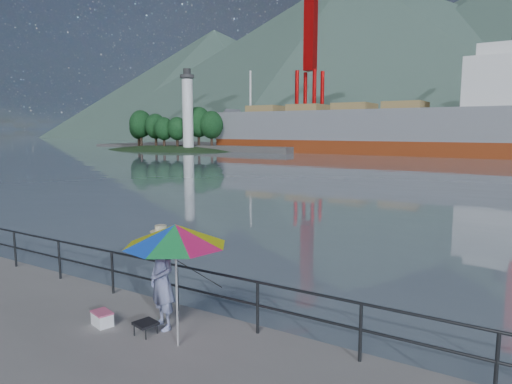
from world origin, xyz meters
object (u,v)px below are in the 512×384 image
at_px(cooler_bag, 102,319).
at_px(bulk_carrier, 384,128).
at_px(beach_umbrella, 175,235).
at_px(fisherman, 162,281).

xyz_separation_m(cooler_bag, bulk_carrier, (-15.09, 69.96, 3.92)).
bearing_deg(beach_umbrella, fisherman, 150.23).
bearing_deg(cooler_bag, beach_umbrella, 19.80).
height_order(fisherman, cooler_bag, fisherman).
relative_size(beach_umbrella, cooler_bag, 5.15).
distance_m(fisherman, beach_umbrella, 1.39).
distance_m(beach_umbrella, bulk_carrier, 71.88).
bearing_deg(bulk_carrier, beach_umbrella, -76.37).
distance_m(beach_umbrella, cooler_bag, 2.65).
relative_size(fisherman, beach_umbrella, 0.85).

